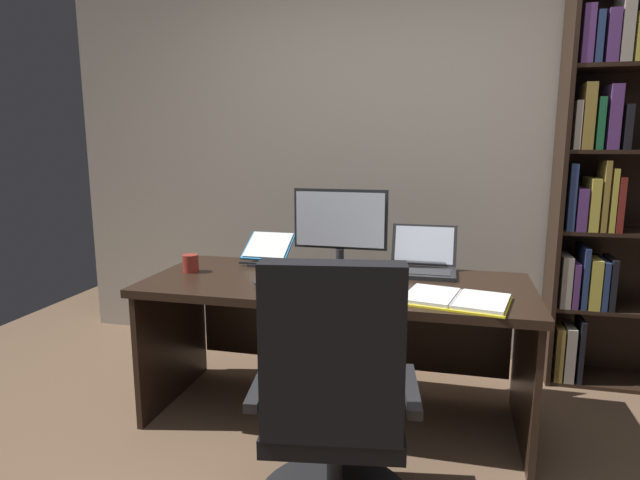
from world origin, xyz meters
TOP-DOWN VIEW (x-y plane):
  - wall_back at (0.00, 1.89)m, footprint 4.63×0.12m
  - desk at (-0.22, 0.95)m, footprint 1.90×0.79m
  - bookshelf at (1.24, 1.65)m, footprint 0.90×0.33m
  - office_chair at (-0.06, 0.07)m, footprint 0.66×0.60m
  - monitor at (-0.26, 1.13)m, footprint 0.51×0.16m
  - laptop at (0.18, 1.14)m, footprint 0.35×0.31m
  - keyboard at (-0.26, 0.70)m, footprint 0.42×0.15m
  - computer_mouse at (-0.56, 0.70)m, footprint 0.06×0.10m
  - reading_stand_with_book at (-0.70, 1.20)m, footprint 0.26×0.29m
  - open_binder at (0.35, 0.65)m, footprint 0.49×0.38m
  - notepad at (0.02, 0.88)m, footprint 0.16×0.22m
  - pen at (0.04, 0.88)m, footprint 0.14×0.02m
  - coffee_mug at (-1.01, 0.87)m, footprint 0.08×0.08m

SIDE VIEW (x-z plane):
  - office_chair at x=-0.06m, z-range -0.08..0.95m
  - desk at x=-0.22m, z-range 0.18..0.90m
  - notepad at x=0.02m, z-range 0.72..0.73m
  - open_binder at x=0.35m, z-range 0.72..0.75m
  - keyboard at x=-0.26m, z-range 0.72..0.75m
  - pen at x=0.04m, z-range 0.73..0.74m
  - computer_mouse at x=-0.56m, z-range 0.72..0.76m
  - coffee_mug at x=-1.01m, z-range 0.72..0.82m
  - laptop at x=0.18m, z-range 0.66..0.89m
  - reading_stand_with_book at x=-0.70m, z-range 0.72..0.87m
  - monitor at x=-0.26m, z-range 0.73..1.16m
  - bookshelf at x=1.24m, z-range 0.03..2.29m
  - wall_back at x=0.00m, z-range 0.00..2.60m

